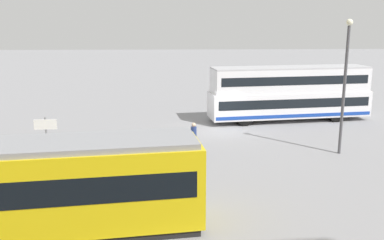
{
  "coord_description": "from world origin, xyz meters",
  "views": [
    {
      "loc": [
        2.97,
        27.87,
        7.22
      ],
      "look_at": [
        2.1,
        5.25,
        1.94
      ],
      "focal_mm": 40.39,
      "sensor_mm": 36.0,
      "label": 1
    }
  ],
  "objects_px": {
    "street_lamp": "(345,77)",
    "double_decker_bus": "(289,93)",
    "pedestrian_near_railing": "(194,136)",
    "info_sign": "(46,131)"
  },
  "relations": [
    {
      "from": "double_decker_bus",
      "to": "info_sign",
      "type": "relative_size",
      "value": 5.07
    },
    {
      "from": "double_decker_bus",
      "to": "street_lamp",
      "type": "bearing_deg",
      "value": 95.47
    },
    {
      "from": "pedestrian_near_railing",
      "to": "info_sign",
      "type": "relative_size",
      "value": 0.75
    },
    {
      "from": "pedestrian_near_railing",
      "to": "street_lamp",
      "type": "xyz_separation_m",
      "value": [
        -8.04,
        0.23,
        3.2
      ]
    },
    {
      "from": "pedestrian_near_railing",
      "to": "info_sign",
      "type": "height_order",
      "value": "info_sign"
    },
    {
      "from": "street_lamp",
      "to": "double_decker_bus",
      "type": "bearing_deg",
      "value": -84.53
    },
    {
      "from": "double_decker_bus",
      "to": "pedestrian_near_railing",
      "type": "relative_size",
      "value": 6.78
    },
    {
      "from": "double_decker_bus",
      "to": "street_lamp",
      "type": "relative_size",
      "value": 1.64
    },
    {
      "from": "double_decker_bus",
      "to": "info_sign",
      "type": "distance_m",
      "value": 17.34
    },
    {
      "from": "double_decker_bus",
      "to": "info_sign",
      "type": "bearing_deg",
      "value": 30.69
    }
  ]
}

